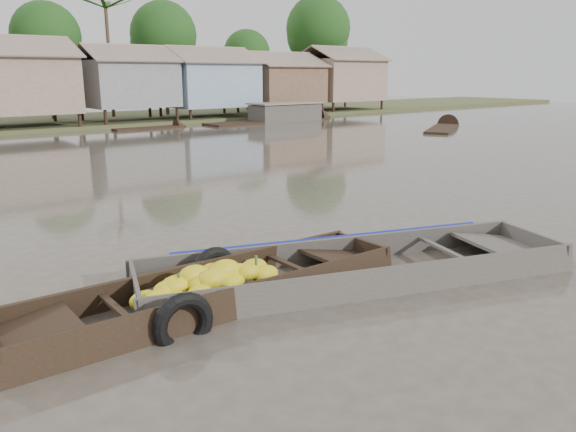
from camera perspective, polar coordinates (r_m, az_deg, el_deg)
ground at (r=8.95m, az=3.51°, el=-7.12°), size 120.00×120.00×0.00m
riverbank at (r=39.00m, az=-26.43°, el=12.57°), size 120.00×12.47×10.22m
banana_boat at (r=8.27m, az=-8.01°, el=-7.70°), size 6.12×1.65×0.87m
viewer_boat at (r=9.36m, az=7.14°, el=-5.86°), size 7.44×4.15×0.58m
distant_boats at (r=36.09m, az=-6.01°, el=9.37°), size 46.12×14.73×1.38m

